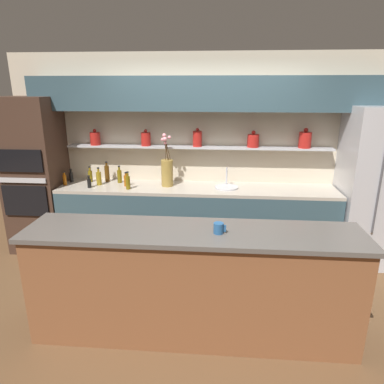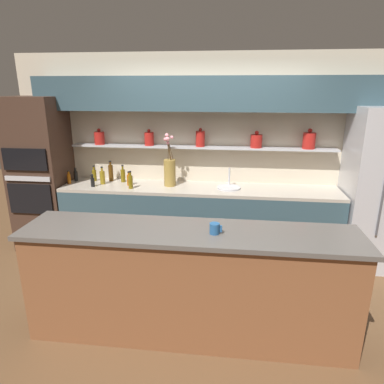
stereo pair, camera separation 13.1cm
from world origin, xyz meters
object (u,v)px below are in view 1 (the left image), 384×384
object	(u,v)px
bottle_oil_2	(128,182)
bottle_oil_3	(120,176)
flower_vase	(167,171)
bottle_oil_7	(90,176)
sink_fixture	(226,186)
bottle_oil_4	(99,178)
bottle_spirit_8	(107,173)
bottle_sauce_1	(71,177)
coffee_mug	(219,228)
bottle_sauce_5	(65,179)
bottle_sauce_6	(89,183)
bottle_sauce_0	(126,180)
refrigerator	(378,188)
oven_tower	(36,176)

from	to	relation	value
bottle_oil_2	bottle_oil_3	distance (m)	0.36
flower_vase	bottle_oil_7	bearing A→B (deg)	174.08
sink_fixture	bottle_oil_3	xyz separation A→B (m)	(-1.45, 0.13, 0.07)
bottle_oil_3	bottle_oil_4	xyz separation A→B (m)	(-0.24, -0.13, -0.00)
bottle_spirit_8	bottle_oil_3	bearing A→B (deg)	-11.24
flower_vase	bottle_sauce_1	world-z (taller)	flower_vase
bottle_oil_3	coffee_mug	distance (m)	2.26
bottle_sauce_5	bottle_sauce_6	xyz separation A→B (m)	(0.37, -0.10, -0.01)
flower_vase	bottle_sauce_0	world-z (taller)	flower_vase
bottle_oil_3	bottle_sauce_0	bearing A→B (deg)	-49.44
sink_fixture	bottle_sauce_6	size ratio (longest dim) A/B	1.87
bottle_sauce_1	bottle_sauce_5	bearing A→B (deg)	-100.08
bottle_sauce_5	bottle_sauce_6	distance (m)	0.38
bottle_oil_3	bottle_oil_7	xyz separation A→B (m)	(-0.41, 0.01, -0.01)
bottle_sauce_6	bottle_sauce_5	bearing A→B (deg)	165.37
bottle_sauce_1	coffee_mug	distance (m)	2.70
bottle_spirit_8	flower_vase	bearing A→B (deg)	-9.48
refrigerator	bottle_oil_4	xyz separation A→B (m)	(-3.55, 0.04, 0.03)
sink_fixture	bottle_oil_4	bearing A→B (deg)	-179.87
bottle_sauce_1	bottle_oil_2	world-z (taller)	bottle_oil_2
bottle_oil_4	flower_vase	bearing A→B (deg)	1.72
bottle_sauce_0	bottle_oil_3	xyz separation A→B (m)	(-0.13, 0.15, 0.02)
bottle_oil_4	bottle_sauce_6	world-z (taller)	bottle_oil_4
bottle_oil_2	bottle_oil_4	xyz separation A→B (m)	(-0.44, 0.16, 0.00)
refrigerator	sink_fixture	xyz separation A→B (m)	(-1.86, 0.05, -0.04)
bottle_sauce_1	bottle_oil_4	bearing A→B (deg)	-14.17
bottle_oil_4	bottle_sauce_6	distance (m)	0.16
bottle_sauce_0	bottle_sauce_5	xyz separation A→B (m)	(-0.83, -0.02, 0.00)
bottle_sauce_1	bottle_sauce_5	world-z (taller)	same
refrigerator	coffee_mug	size ratio (longest dim) A/B	19.00
bottle_sauce_1	bottle_oil_4	xyz separation A→B (m)	(0.43, -0.11, 0.02)
bottle_sauce_1	coffee_mug	world-z (taller)	coffee_mug
bottle_oil_3	bottle_sauce_6	size ratio (longest dim) A/B	1.45
bottle_oil_2	bottle_sauce_6	world-z (taller)	bottle_oil_2
flower_vase	bottle_sauce_6	world-z (taller)	flower_vase
flower_vase	bottle_sauce_6	distance (m)	1.02
bottle_oil_7	bottle_sauce_1	bearing A→B (deg)	-172.86
bottle_oil_4	bottle_oil_7	bearing A→B (deg)	140.67
sink_fixture	bottle_oil_7	bearing A→B (deg)	175.82
refrigerator	bottle_sauce_1	distance (m)	3.98
oven_tower	bottle_sauce_5	size ratio (longest dim) A/B	11.25
bottle_oil_2	bottle_oil_7	world-z (taller)	bottle_oil_2
bottle_sauce_6	bottle_oil_7	bearing A→B (deg)	107.70
bottle_oil_2	bottle_sauce_6	size ratio (longest dim) A/B	1.43
refrigerator	sink_fixture	size ratio (longest dim) A/B	6.51
oven_tower	flower_vase	xyz separation A→B (m)	(1.78, 0.04, 0.10)
bottle_sauce_6	coffee_mug	bearing A→B (deg)	-42.31
flower_vase	bottle_oil_3	bearing A→B (deg)	171.01
oven_tower	bottle_oil_7	distance (m)	0.71
bottle_oil_2	bottle_spirit_8	size ratio (longest dim) A/B	0.82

